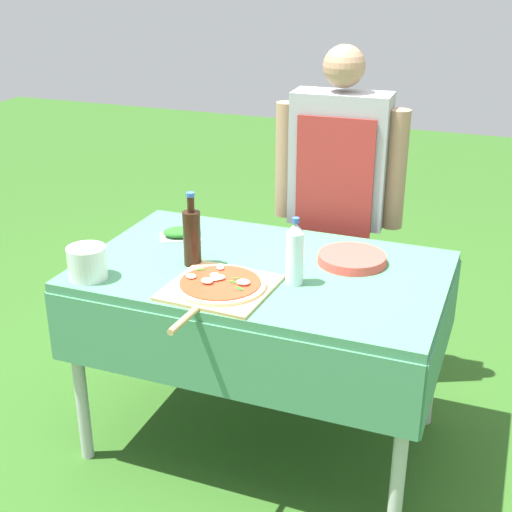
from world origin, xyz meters
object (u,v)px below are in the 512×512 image
object	(u,v)px
person_cook	(338,192)
mixing_tub	(87,263)
pizza_on_peel	(219,286)
plate_stack	(352,259)
oil_bottle	(192,236)
herb_container	(180,233)
prep_table	(263,289)
water_bottle	(295,253)

from	to	relation	value
person_cook	mixing_tub	xyz separation A→B (m)	(-0.69, -0.97, -0.06)
pizza_on_peel	plate_stack	size ratio (longest dim) A/B	2.03
oil_bottle	mixing_tub	size ratio (longest dim) A/B	2.02
pizza_on_peel	herb_container	distance (m)	0.54
prep_table	mixing_tub	xyz separation A→B (m)	(-0.57, -0.33, 0.16)
oil_bottle	water_bottle	world-z (taller)	oil_bottle
water_bottle	plate_stack	world-z (taller)	water_bottle
person_cook	pizza_on_peel	world-z (taller)	person_cook
herb_container	plate_stack	size ratio (longest dim) A/B	0.77
prep_table	plate_stack	bearing A→B (deg)	27.39
person_cook	water_bottle	xyz separation A→B (m)	(0.04, -0.73, -0.00)
water_bottle	mixing_tub	bearing A→B (deg)	-162.22
oil_bottle	plate_stack	xyz separation A→B (m)	(0.57, 0.24, -0.10)
oil_bottle	mixing_tub	distance (m)	0.40
person_cook	mixing_tub	world-z (taller)	person_cook
pizza_on_peel	oil_bottle	world-z (taller)	oil_bottle
plate_stack	mixing_tub	bearing A→B (deg)	-150.88
herb_container	plate_stack	world-z (taller)	herb_container
pizza_on_peel	mixing_tub	distance (m)	0.50
water_bottle	mixing_tub	distance (m)	0.77
herb_container	mixing_tub	xyz separation A→B (m)	(-0.14, -0.49, 0.04)
prep_table	person_cook	xyz separation A→B (m)	(0.12, 0.64, 0.22)
oil_bottle	water_bottle	distance (m)	0.42
prep_table	pizza_on_peel	distance (m)	0.28
person_cook	water_bottle	size ratio (longest dim) A/B	6.17
person_cook	oil_bottle	distance (m)	0.81
oil_bottle	mixing_tub	bearing A→B (deg)	-140.66
prep_table	oil_bottle	world-z (taller)	oil_bottle
person_cook	herb_container	xyz separation A→B (m)	(-0.55, -0.48, -0.10)
pizza_on_peel	plate_stack	distance (m)	0.56
pizza_on_peel	oil_bottle	distance (m)	0.27
pizza_on_peel	mixing_tub	xyz separation A→B (m)	(-0.49, -0.08, 0.05)
oil_bottle	herb_container	distance (m)	0.31
oil_bottle	herb_container	bearing A→B (deg)	126.24
mixing_tub	herb_container	bearing A→B (deg)	74.36
herb_container	water_bottle	bearing A→B (deg)	-23.17
mixing_tub	water_bottle	bearing A→B (deg)	17.78
oil_bottle	water_bottle	bearing A→B (deg)	-2.58
pizza_on_peel	plate_stack	bearing A→B (deg)	49.24
water_bottle	pizza_on_peel	bearing A→B (deg)	-146.94
prep_table	mixing_tub	world-z (taller)	mixing_tub
pizza_on_peel	plate_stack	world-z (taller)	pizza_on_peel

